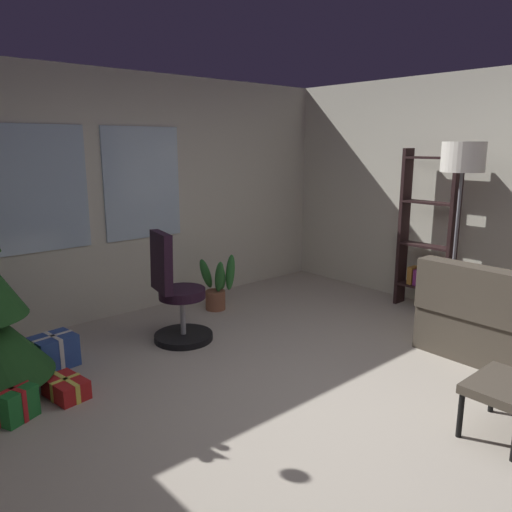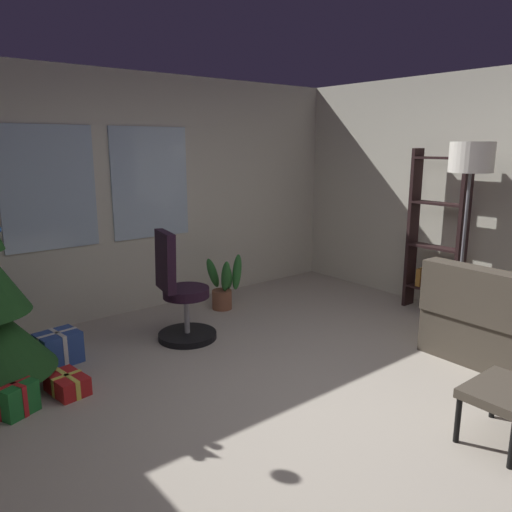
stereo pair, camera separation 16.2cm
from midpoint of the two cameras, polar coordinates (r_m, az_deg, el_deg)
ground_plane at (r=3.69m, az=8.32°, el=-18.15°), size 5.39×5.86×0.10m
wall_back_with_windows at (r=5.58m, az=-15.40°, el=6.79°), size 5.39×0.12×2.59m
footstool at (r=3.58m, az=25.70°, el=-13.76°), size 0.52×0.40×0.36m
gift_box_red at (r=4.08m, az=-22.19°, el=-13.92°), size 0.27×0.37×0.15m
gift_box_green at (r=3.91m, az=-27.33°, el=-14.91°), size 0.32×0.31×0.23m
gift_box_gold at (r=4.80m, az=-24.02°, el=-9.86°), size 0.33×0.32×0.17m
gift_box_blue at (r=4.59m, az=-23.24°, el=-10.09°), size 0.37×0.31×0.28m
office_chair at (r=4.72m, az=-10.17°, el=-4.96°), size 0.56×0.56×1.07m
bookshelf at (r=5.78m, az=18.39°, el=1.82°), size 0.18×0.64×1.80m
floor_lamp at (r=5.08m, az=21.85°, el=9.34°), size 0.40×0.40×1.86m
potted_plant at (r=5.62m, az=-5.27°, el=-3.44°), size 0.42×0.40×0.63m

